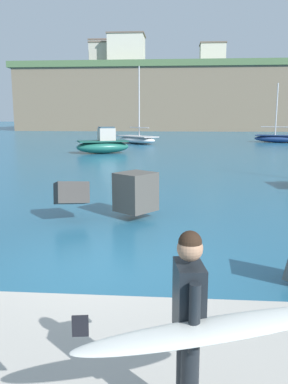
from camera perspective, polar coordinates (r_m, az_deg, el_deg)
The scene contains 11 objects.
ground_plane at distance 8.07m, azimuth -5.81°, elevation -10.40°, with size 400.00×400.00×0.00m, color #235B7A.
breakwater_jetty at distance 9.88m, azimuth -16.34°, elevation -0.26°, with size 30.97×6.45×3.01m.
surfer_with_board at distance 3.38m, azimuth 7.25°, elevation -18.09°, with size 2.12×1.28×1.78m.
boat_near_left at distance 47.17m, azimuth 18.59°, elevation 7.26°, with size 5.52×3.55×6.41m.
boat_near_centre at distance 31.95m, azimuth -5.80°, elevation 6.72°, with size 4.54×3.25×2.08m.
boat_mid_centre at distance 43.00m, azimuth -1.01°, elevation 7.52°, with size 5.29×5.40×7.91m.
headland_bluff at distance 95.50m, azimuth 9.17°, elevation 12.86°, with size 79.60×36.25×13.20m.
station_building_west at distance 92.92m, azimuth 9.69°, elevation 18.56°, with size 5.60×5.25×5.07m.
station_building_central at distance 97.60m, azimuth -5.96°, elevation 18.72°, with size 5.45×5.61×6.58m.
station_building_east at distance 91.65m, azimuth -5.28°, elevation 18.79°, with size 7.26×5.08×5.11m.
station_building_annex at distance 89.32m, azimuth -2.49°, elevation 19.46°, with size 7.73×6.35×6.42m.
Camera 1 is at (1.41, -7.39, 2.91)m, focal length 37.53 mm.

